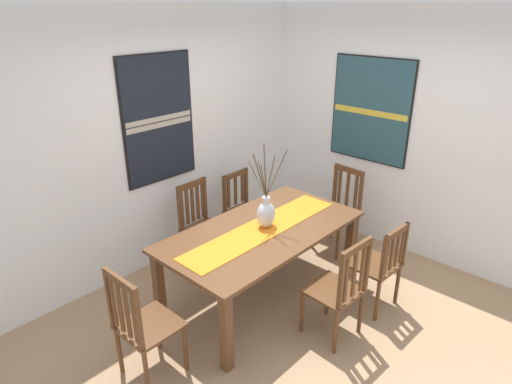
{
  "coord_description": "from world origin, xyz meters",
  "views": [
    {
      "loc": [
        -2.75,
        -1.94,
        2.7
      ],
      "look_at": [
        0.05,
        0.63,
        1.07
      ],
      "focal_mm": 31.12,
      "sensor_mm": 36.0,
      "label": 1
    }
  ],
  "objects_px": {
    "chair_5": "(339,209)",
    "chair_2": "(244,209)",
    "chair_0": "(379,264)",
    "chair_4": "(142,324)",
    "painting_on_side_wall": "(371,110)",
    "chair_3": "(201,224)",
    "painting_on_back_wall": "(158,120)",
    "dining_table": "(262,238)",
    "chair_1": "(339,289)",
    "centerpiece_vase": "(266,213)"
  },
  "relations": [
    {
      "from": "chair_2",
      "to": "chair_5",
      "type": "distance_m",
      "value": 1.11
    },
    {
      "from": "painting_on_side_wall",
      "to": "chair_1",
      "type": "bearing_deg",
      "value": -155.07
    },
    {
      "from": "chair_0",
      "to": "chair_2",
      "type": "relative_size",
      "value": 0.98
    },
    {
      "from": "chair_0",
      "to": "chair_3",
      "type": "bearing_deg",
      "value": 109.17
    },
    {
      "from": "chair_1",
      "to": "chair_2",
      "type": "bearing_deg",
      "value": 70.25
    },
    {
      "from": "centerpiece_vase",
      "to": "chair_5",
      "type": "bearing_deg",
      "value": -0.1
    },
    {
      "from": "chair_1",
      "to": "chair_3",
      "type": "xyz_separation_m",
      "value": [
        -0.01,
        1.74,
        0.01
      ]
    },
    {
      "from": "chair_2",
      "to": "painting_on_side_wall",
      "type": "xyz_separation_m",
      "value": [
        1.18,
        -0.87,
        1.1
      ]
    },
    {
      "from": "centerpiece_vase",
      "to": "chair_2",
      "type": "bearing_deg",
      "value": 55.77
    },
    {
      "from": "centerpiece_vase",
      "to": "chair_2",
      "type": "distance_m",
      "value": 1.11
    },
    {
      "from": "chair_1",
      "to": "chair_4",
      "type": "xyz_separation_m",
      "value": [
        -1.38,
        0.83,
        0.01
      ]
    },
    {
      "from": "dining_table",
      "to": "chair_3",
      "type": "xyz_separation_m",
      "value": [
        0.01,
        0.89,
        -0.16
      ]
    },
    {
      "from": "centerpiece_vase",
      "to": "chair_2",
      "type": "relative_size",
      "value": 0.87
    },
    {
      "from": "chair_0",
      "to": "chair_5",
      "type": "relative_size",
      "value": 0.91
    },
    {
      "from": "chair_0",
      "to": "chair_3",
      "type": "height_order",
      "value": "chair_3"
    },
    {
      "from": "chair_3",
      "to": "dining_table",
      "type": "bearing_deg",
      "value": -90.35
    },
    {
      "from": "centerpiece_vase",
      "to": "chair_4",
      "type": "height_order",
      "value": "centerpiece_vase"
    },
    {
      "from": "painting_on_side_wall",
      "to": "chair_2",
      "type": "bearing_deg",
      "value": 143.75
    },
    {
      "from": "centerpiece_vase",
      "to": "chair_1",
      "type": "xyz_separation_m",
      "value": [
        -0.03,
        -0.85,
        -0.41
      ]
    },
    {
      "from": "dining_table",
      "to": "chair_1",
      "type": "distance_m",
      "value": 0.87
    },
    {
      "from": "chair_0",
      "to": "painting_on_back_wall",
      "type": "distance_m",
      "value": 2.59
    },
    {
      "from": "chair_0",
      "to": "chair_1",
      "type": "height_order",
      "value": "chair_1"
    },
    {
      "from": "chair_1",
      "to": "painting_on_side_wall",
      "type": "bearing_deg",
      "value": 24.93
    },
    {
      "from": "chair_3",
      "to": "painting_on_side_wall",
      "type": "xyz_separation_m",
      "value": [
        1.81,
        -0.9,
        1.08
      ]
    },
    {
      "from": "dining_table",
      "to": "painting_on_back_wall",
      "type": "distance_m",
      "value": 1.61
    },
    {
      "from": "chair_1",
      "to": "chair_3",
      "type": "distance_m",
      "value": 1.74
    },
    {
      "from": "chair_3",
      "to": "painting_on_back_wall",
      "type": "xyz_separation_m",
      "value": [
        -0.15,
        0.41,
        1.1
      ]
    },
    {
      "from": "dining_table",
      "to": "chair_5",
      "type": "relative_size",
      "value": 2.01
    },
    {
      "from": "chair_1",
      "to": "chair_5",
      "type": "distance_m",
      "value": 1.57
    },
    {
      "from": "chair_2",
      "to": "chair_1",
      "type": "bearing_deg",
      "value": -109.75
    },
    {
      "from": "chair_5",
      "to": "painting_on_back_wall",
      "type": "relative_size",
      "value": 0.74
    },
    {
      "from": "chair_2",
      "to": "centerpiece_vase",
      "type": "bearing_deg",
      "value": -124.23
    },
    {
      "from": "centerpiece_vase",
      "to": "chair_5",
      "type": "relative_size",
      "value": 0.81
    },
    {
      "from": "chair_2",
      "to": "painting_on_side_wall",
      "type": "bearing_deg",
      "value": -36.25
    },
    {
      "from": "centerpiece_vase",
      "to": "chair_1",
      "type": "bearing_deg",
      "value": -92.27
    },
    {
      "from": "dining_table",
      "to": "chair_2",
      "type": "bearing_deg",
      "value": 53.46
    },
    {
      "from": "chair_2",
      "to": "chair_4",
      "type": "distance_m",
      "value": 2.18
    },
    {
      "from": "chair_4",
      "to": "painting_on_side_wall",
      "type": "relative_size",
      "value": 0.82
    },
    {
      "from": "chair_5",
      "to": "chair_2",
      "type": "bearing_deg",
      "value": 129.89
    },
    {
      "from": "chair_1",
      "to": "chair_4",
      "type": "bearing_deg",
      "value": 149.05
    },
    {
      "from": "painting_on_back_wall",
      "to": "dining_table",
      "type": "bearing_deg",
      "value": -83.84
    },
    {
      "from": "painting_on_back_wall",
      "to": "chair_4",
      "type": "bearing_deg",
      "value": -132.7
    },
    {
      "from": "chair_5",
      "to": "chair_3",
      "type": "bearing_deg",
      "value": 146.41
    },
    {
      "from": "centerpiece_vase",
      "to": "chair_1",
      "type": "relative_size",
      "value": 0.81
    },
    {
      "from": "dining_table",
      "to": "painting_on_back_wall",
      "type": "height_order",
      "value": "painting_on_back_wall"
    },
    {
      "from": "chair_0",
      "to": "chair_5",
      "type": "height_order",
      "value": "chair_5"
    },
    {
      "from": "painting_on_side_wall",
      "to": "chair_4",
      "type": "bearing_deg",
      "value": -179.91
    },
    {
      "from": "centerpiece_vase",
      "to": "chair_3",
      "type": "bearing_deg",
      "value": 93.14
    },
    {
      "from": "chair_4",
      "to": "painting_on_back_wall",
      "type": "bearing_deg",
      "value": 47.3
    },
    {
      "from": "dining_table",
      "to": "chair_3",
      "type": "relative_size",
      "value": 2.05
    }
  ]
}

